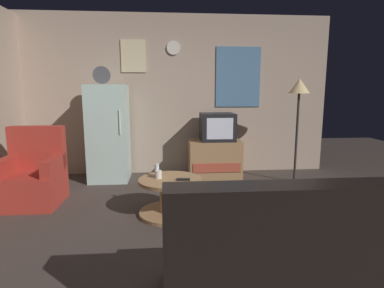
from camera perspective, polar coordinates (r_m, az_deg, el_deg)
The scene contains 12 objects.
ground_plane at distance 3.25m, azimuth -1.19°, elevation -15.94°, with size 12.00×12.00×0.00m, color #3D332D.
wall_with_art at distance 5.38m, azimuth -2.77°, elevation 8.90°, with size 5.20×0.12×2.66m.
fridge at distance 5.06m, azimuth -15.02°, elevation 1.97°, with size 0.60×0.62×1.77m.
tv_stand at distance 5.14m, azimuth 4.15°, elevation -2.68°, with size 0.84×0.53×0.61m.
crt_tv at distance 5.06m, azimuth 4.66°, elevation 3.15°, with size 0.54×0.51×0.44m.
standing_lamp at distance 4.97m, azimuth 19.01°, elevation 8.63°, with size 0.32×0.32×1.59m.
coffee_table at distance 3.61m, azimuth -3.97°, elevation -9.60°, with size 0.72×0.72×0.42m.
wine_glass at distance 3.64m, azimuth -6.45°, elevation -4.78°, with size 0.05×0.05×0.15m, color silver.
mug_ceramic_white at distance 3.57m, azimuth -6.18°, elevation -5.56°, with size 0.08×0.08×0.09m, color silver.
remote_control at distance 3.48m, azimuth -1.66°, elevation -6.50°, with size 0.15×0.04×0.02m, color black.
armchair at distance 4.40m, azimuth -27.08°, elevation -5.42°, with size 0.68×0.68×0.96m.
couch at distance 2.22m, azimuth 18.95°, elevation -20.30°, with size 1.70×0.80×0.92m.
Camera 1 is at (-0.17, -2.92, 1.40)m, focal length 29.11 mm.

